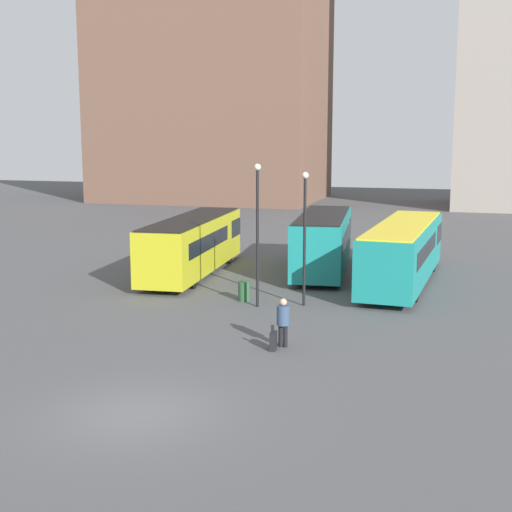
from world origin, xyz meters
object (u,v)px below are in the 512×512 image
object	(u,v)px
bus_0	(193,243)
traveler	(283,318)
lamp_post_1	(257,224)
suitcase	(273,341)
bus_1	(323,241)
trash_bin	(244,291)
lamp_post_0	(305,228)
bus_2	(403,251)

from	to	relation	value
bus_0	traveler	bearing A→B (deg)	-149.77
lamp_post_1	suitcase	bearing A→B (deg)	-69.06
bus_1	trash_bin	xyz separation A→B (m)	(-2.05, -7.38, -1.23)
traveler	lamp_post_0	size ratio (longest dim) A/B	0.30
bus_0	bus_1	distance (m)	6.76
bus_0	trash_bin	xyz separation A→B (m)	(4.32, -5.13, -1.17)
bus_1	suitcase	distance (m)	14.05
bus_0	suitcase	size ratio (longest dim) A/B	11.99
traveler	lamp_post_1	xyz separation A→B (m)	(-2.40, 5.24, 2.49)
lamp_post_0	traveler	bearing A→B (deg)	-84.51
bus_1	traveler	size ratio (longest dim) A/B	5.57
suitcase	lamp_post_0	xyz separation A→B (m)	(-0.36, 6.45, 2.99)
bus_2	trash_bin	distance (m)	8.54
suitcase	lamp_post_1	world-z (taller)	lamp_post_1
bus_0	lamp_post_0	world-z (taller)	lamp_post_0
bus_2	lamp_post_1	world-z (taller)	lamp_post_1
lamp_post_0	bus_0	bearing A→B (deg)	143.11
bus_0	lamp_post_0	distance (m)	8.91
bus_1	suitcase	xyz separation A→B (m)	(0.98, -13.95, -1.33)
bus_2	traveler	size ratio (longest dim) A/B	7.01
bus_1	trash_bin	world-z (taller)	bus_1
bus_0	lamp_post_0	xyz separation A→B (m)	(6.99, -5.25, 1.72)
bus_1	bus_2	world-z (taller)	bus_1
lamp_post_0	bus_2	bearing A→B (deg)	57.79
bus_2	lamp_post_0	bearing A→B (deg)	151.36
bus_1	lamp_post_0	distance (m)	7.71
traveler	lamp_post_0	bearing A→B (deg)	1.39
bus_0	trash_bin	world-z (taller)	bus_0
bus_2	suitcase	distance (m)	12.71
bus_2	bus_0	bearing A→B (deg)	96.34
suitcase	lamp_post_0	bearing A→B (deg)	-0.93
traveler	lamp_post_1	bearing A→B (deg)	20.52
traveler	lamp_post_0	xyz separation A→B (m)	(-0.57, 5.98, 2.31)
lamp_post_1	trash_bin	size ratio (longest dim) A/B	7.02
bus_1	bus_2	xyz separation A→B (m)	(4.26, -1.74, -0.04)
traveler	trash_bin	size ratio (longest dim) A/B	1.98
bus_0	trash_bin	bearing A→B (deg)	-143.64
traveler	lamp_post_0	distance (m)	6.44
bus_2	lamp_post_0	world-z (taller)	lamp_post_0
bus_1	lamp_post_1	bearing A→B (deg)	165.82
bus_0	bus_2	size ratio (longest dim) A/B	0.93
trash_bin	suitcase	bearing A→B (deg)	-65.23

